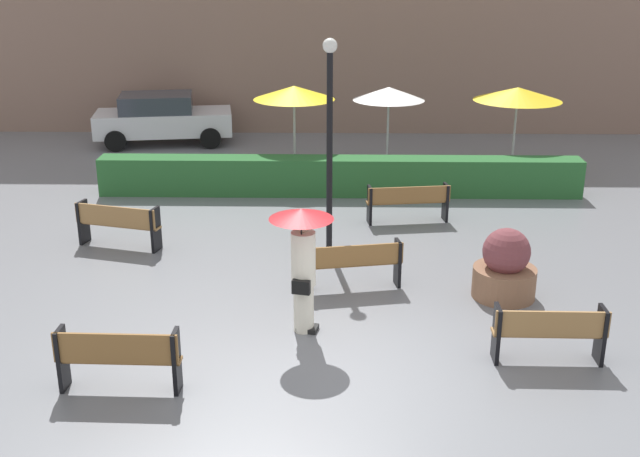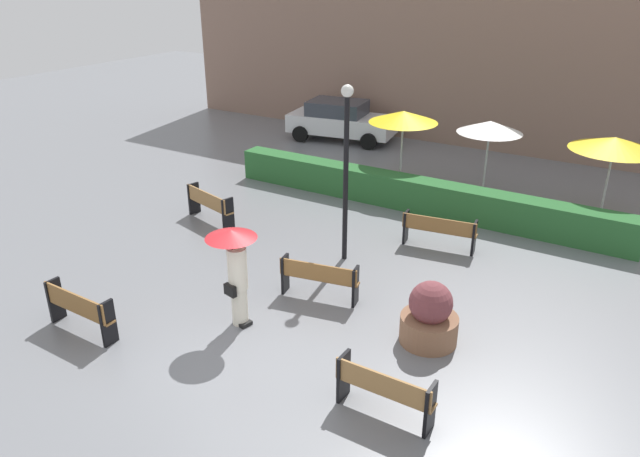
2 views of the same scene
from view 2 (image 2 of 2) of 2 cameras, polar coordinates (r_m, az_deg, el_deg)
The scene contains 15 objects.
ground_plane at distance 11.33m, azimuth -8.09°, elevation -12.03°, with size 60.00×60.00×0.00m, color slate.
bench_near_left at distance 12.51m, azimuth -21.89°, elevation -7.00°, with size 1.70×0.36×0.91m.
bench_near_right at distance 9.76m, azimuth 6.11°, elevation -14.91°, with size 1.63×0.38×0.86m.
bench_mid_center at distance 12.74m, azimuth -0.10°, elevation -4.61°, with size 1.73×0.63×0.86m.
bench_far_left at distance 16.80m, azimuth -10.47°, elevation 2.34°, with size 1.79×0.79×0.90m.
bench_back_row at distance 15.26m, azimuth 11.22°, elevation -0.09°, with size 1.87×0.60×0.85m.
pedestrian_with_umbrella at distance 11.59m, azimuth -8.02°, elevation -3.32°, with size 0.99×0.99×2.07m.
planter_pot at distance 11.55m, azimuth 10.34°, elevation -8.24°, with size 1.09×1.09×1.25m.
lamp_post at distance 13.73m, azimuth 2.49°, elevation 6.72°, with size 0.28×0.28×4.19m.
patio_umbrella_yellow at distance 18.86m, azimuth 7.90°, elevation 10.43°, with size 2.13×2.13×2.45m.
patio_umbrella_white at distance 18.69m, azimuth 15.80°, elevation 9.23°, with size 1.93×1.93×2.32m.
patio_umbrella_yellow_far at distance 18.00m, azimuth 26.13°, elevation 7.21°, with size 2.33×2.33×2.35m.
hedge_strip at distance 17.60m, azimuth 9.08°, elevation 3.21°, with size 11.89×0.70×0.93m, color #28602D.
building_facade at distance 23.85m, azimuth 17.20°, elevation 17.06°, with size 28.00×1.20×8.32m, color #846656.
parked_car at distance 24.46m, azimuth 1.97°, elevation 10.24°, with size 4.42×2.49×1.57m.
Camera 2 is at (6.04, -6.94, 6.62)m, focal length 33.79 mm.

